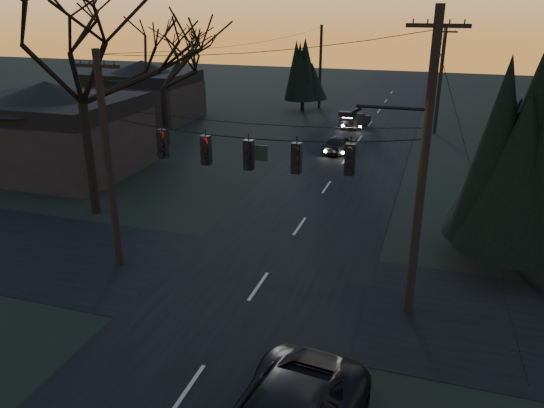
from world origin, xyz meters
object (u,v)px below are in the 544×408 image
(sedan_oncoming_b, at_px, (355,120))
(sedan_oncoming_a, at_px, (339,144))
(utility_pole_far_l, at_px, (319,108))
(utility_pole_right, at_px, (408,311))
(utility_pole_far_r, at_px, (434,133))
(bare_tree_left, at_px, (76,55))
(utility_pole_left, at_px, (120,264))
(evergreen_right, at_px, (529,145))

(sedan_oncoming_b, bearing_deg, sedan_oncoming_a, 105.96)
(utility_pole_far_l, relative_size, sedan_oncoming_b, 2.08)
(sedan_oncoming_a, bearing_deg, utility_pole_right, 117.26)
(utility_pole_far_r, bearing_deg, utility_pole_far_l, 145.18)
(utility_pole_right, relative_size, bare_tree_left, 0.90)
(utility_pole_right, bearing_deg, sedan_oncoming_b, 103.07)
(utility_pole_far_r, height_order, bare_tree_left, bare_tree_left)
(utility_pole_far_l, relative_size, sedan_oncoming_a, 2.17)
(utility_pole_right, xyz_separation_m, utility_pole_far_l, (-11.50, 36.00, 0.00))
(utility_pole_right, xyz_separation_m, utility_pole_far_r, (0.00, 28.00, 0.00))
(utility_pole_right, bearing_deg, utility_pole_far_l, 107.72)
(utility_pole_left, xyz_separation_m, sedan_oncoming_a, (5.20, 19.76, 0.63))
(utility_pole_far_r, xyz_separation_m, utility_pole_far_l, (-11.50, 8.00, 0.00))
(utility_pole_far_l, bearing_deg, sedan_oncoming_a, -72.24)
(bare_tree_left, distance_m, sedan_oncoming_b, 26.32)
(utility_pole_far_r, bearing_deg, sedan_oncoming_b, 178.55)
(evergreen_right, distance_m, sedan_oncoming_b, 25.63)
(sedan_oncoming_a, bearing_deg, utility_pole_far_r, -117.84)
(utility_pole_far_r, xyz_separation_m, sedan_oncoming_a, (-6.30, -8.24, 0.63))
(utility_pole_far_l, height_order, sedan_oncoming_b, utility_pole_far_l)
(utility_pole_far_l, distance_m, sedan_oncoming_b, 9.30)
(evergreen_right, bearing_deg, utility_pole_far_l, 116.10)
(utility_pole_far_r, height_order, sedan_oncoming_b, utility_pole_far_r)
(bare_tree_left, distance_m, evergreen_right, 19.71)
(utility_pole_far_r, height_order, evergreen_right, evergreen_right)
(utility_pole_right, distance_m, bare_tree_left, 18.23)
(utility_pole_far_l, height_order, bare_tree_left, bare_tree_left)
(sedan_oncoming_a, bearing_deg, utility_pole_far_l, -62.66)
(bare_tree_left, bearing_deg, utility_pole_left, -46.64)
(utility_pole_far_l, bearing_deg, utility_pole_left, -90.00)
(utility_pole_right, xyz_separation_m, sedan_oncoming_a, (-6.30, 19.76, 0.63))
(utility_pole_left, relative_size, sedan_oncoming_b, 2.21)
(utility_pole_right, height_order, bare_tree_left, bare_tree_left)
(evergreen_right, height_order, sedan_oncoming_a, evergreen_right)
(bare_tree_left, height_order, sedan_oncoming_b, bare_tree_left)
(utility_pole_left, relative_size, bare_tree_left, 0.77)
(utility_pole_left, height_order, sedan_oncoming_a, utility_pole_left)
(utility_pole_right, height_order, sedan_oncoming_b, utility_pole_right)
(utility_pole_right, distance_m, evergreen_right, 7.96)
(utility_pole_left, distance_m, sedan_oncoming_b, 28.61)
(utility_pole_far_r, distance_m, utility_pole_far_l, 14.01)
(utility_pole_far_r, bearing_deg, utility_pole_left, -112.33)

